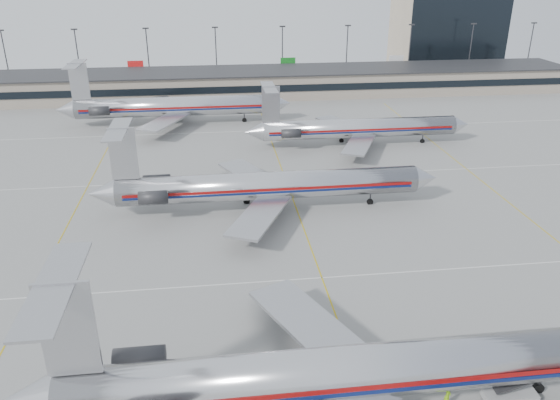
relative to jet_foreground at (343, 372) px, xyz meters
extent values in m
plane|color=gray|center=(2.28, 8.77, -3.75)|extent=(260.00, 260.00, 0.00)
cube|color=silver|center=(2.28, 18.77, -3.74)|extent=(160.00, 0.15, 0.02)
cube|color=gray|center=(2.28, 106.77, -0.75)|extent=(160.00, 16.00, 6.00)
cube|color=black|center=(2.28, 98.67, -0.55)|extent=(160.00, 0.20, 1.60)
cube|color=#2D2D30|center=(2.28, 106.77, 2.35)|extent=(162.00, 17.00, 0.30)
cylinder|color=#38383D|center=(-60.72, 120.77, 3.75)|extent=(0.30, 0.30, 15.00)
cube|color=#2D2D30|center=(-60.72, 120.77, 11.35)|extent=(1.60, 0.40, 0.35)
cylinder|color=#38383D|center=(-42.72, 120.77, 3.75)|extent=(0.30, 0.30, 15.00)
cube|color=#2D2D30|center=(-42.72, 120.77, 11.35)|extent=(1.60, 0.40, 0.35)
cylinder|color=#38383D|center=(-24.72, 120.77, 3.75)|extent=(0.30, 0.30, 15.00)
cube|color=#2D2D30|center=(-24.72, 120.77, 11.35)|extent=(1.60, 0.40, 0.35)
cylinder|color=#38383D|center=(-6.72, 120.77, 3.75)|extent=(0.30, 0.30, 15.00)
cube|color=#2D2D30|center=(-6.72, 120.77, 11.35)|extent=(1.60, 0.40, 0.35)
cylinder|color=#38383D|center=(11.28, 120.77, 3.75)|extent=(0.30, 0.30, 15.00)
cube|color=#2D2D30|center=(11.28, 120.77, 11.35)|extent=(1.60, 0.40, 0.35)
cylinder|color=#38383D|center=(29.28, 120.77, 3.75)|extent=(0.30, 0.30, 15.00)
cube|color=#2D2D30|center=(29.28, 120.77, 11.35)|extent=(1.60, 0.40, 0.35)
cylinder|color=#38383D|center=(47.28, 120.77, 3.75)|extent=(0.30, 0.30, 15.00)
cube|color=#2D2D30|center=(47.28, 120.77, 11.35)|extent=(1.60, 0.40, 0.35)
cylinder|color=#38383D|center=(65.28, 120.77, 3.75)|extent=(0.30, 0.30, 15.00)
cube|color=#2D2D30|center=(65.28, 120.77, 11.35)|extent=(1.60, 0.40, 0.35)
cylinder|color=#38383D|center=(83.28, 120.77, 3.75)|extent=(0.30, 0.30, 15.00)
cube|color=#2D2D30|center=(83.28, 120.77, 11.35)|extent=(1.60, 0.40, 0.35)
cube|color=tan|center=(64.28, 136.77, 8.75)|extent=(30.00, 20.00, 25.00)
cylinder|color=silver|center=(1.04, 0.00, -0.06)|extent=(42.20, 3.90, 3.90)
cone|color=#AEAFB3|center=(-21.96, 0.00, -0.06)|extent=(3.80, 3.90, 3.90)
cube|color=maroon|center=(1.04, -1.96, 0.10)|extent=(40.09, 0.05, 0.37)
cube|color=#0B1850|center=(1.04, -1.96, -0.32)|extent=(40.09, 0.05, 0.30)
cube|color=#AEAFB3|center=(-1.07, 7.39, -1.11)|extent=(9.81, 14.30, 0.34)
cube|color=#AEAFB3|center=(-18.48, 0.00, 5.48)|extent=(3.59, 0.26, 7.17)
cube|color=#AEAFB3|center=(-18.79, 0.00, 8.86)|extent=(2.53, 11.08, 0.19)
cylinder|color=#2D2D30|center=(-14.78, 3.01, 0.26)|extent=(3.80, 1.79, 1.79)
cylinder|color=#2D2D30|center=(15.81, 0.00, -2.88)|extent=(0.21, 0.21, 1.74)
cylinder|color=#2D2D30|center=(-2.12, 2.53, -2.88)|extent=(0.21, 0.21, 1.74)
cylinder|color=black|center=(15.81, 0.00, -3.38)|extent=(0.95, 0.32, 0.95)
cylinder|color=silver|center=(-1.36, 36.95, -0.23)|extent=(40.20, 3.72, 3.72)
cone|color=silver|center=(20.35, 36.95, -0.23)|extent=(3.22, 3.72, 3.72)
cone|color=#AEAFB3|center=(-23.27, 36.95, -0.23)|extent=(3.62, 3.72, 3.72)
cube|color=maroon|center=(-1.36, 35.09, -0.08)|extent=(38.19, 0.05, 0.35)
cube|color=#0B1850|center=(-1.36, 35.09, -0.48)|extent=(38.19, 0.05, 0.28)
cube|color=#AEAFB3|center=(-3.37, 43.99, -1.24)|extent=(9.35, 13.62, 0.32)
cube|color=#AEAFB3|center=(-3.37, 29.92, -1.24)|extent=(9.35, 13.62, 0.32)
cube|color=#AEAFB3|center=(-19.95, 36.95, 5.04)|extent=(3.42, 0.25, 6.83)
cube|color=#AEAFB3|center=(-20.25, 36.95, 8.26)|extent=(2.41, 10.55, 0.18)
cylinder|color=#2D2D30|center=(-16.43, 39.82, 0.07)|extent=(3.62, 1.71, 1.71)
cylinder|color=#2D2D30|center=(-16.43, 34.09, 0.07)|extent=(3.62, 1.71, 1.71)
cylinder|color=#2D2D30|center=(12.71, 36.95, -2.92)|extent=(0.20, 0.20, 1.66)
cylinder|color=#2D2D30|center=(-4.37, 34.54, -2.92)|extent=(0.20, 0.20, 1.66)
cylinder|color=#2D2D30|center=(-4.37, 39.37, -2.92)|extent=(0.20, 0.20, 1.66)
cylinder|color=black|center=(12.71, 36.95, -3.40)|extent=(0.90, 0.30, 0.90)
cylinder|color=silver|center=(18.03, 63.09, -0.49)|extent=(35.42, 3.45, 3.45)
cone|color=silver|center=(37.24, 63.09, -0.49)|extent=(2.98, 3.45, 3.45)
cone|color=#AEAFB3|center=(-1.35, 63.09, -0.49)|extent=(3.36, 3.45, 3.45)
cube|color=maroon|center=(18.03, 61.36, -0.35)|extent=(33.65, 0.05, 0.33)
cube|color=#0B1850|center=(18.03, 61.36, -0.72)|extent=(33.65, 0.05, 0.26)
cube|color=#AEAFB3|center=(16.17, 69.62, -1.42)|extent=(8.67, 12.64, 0.30)
cube|color=#AEAFB3|center=(16.17, 56.57, -1.42)|extent=(8.67, 12.64, 0.30)
cube|color=#AEAFB3|center=(1.72, 63.09, 4.41)|extent=(3.17, 0.23, 6.34)
cube|color=#AEAFB3|center=(1.44, 63.09, 7.39)|extent=(2.24, 9.79, 0.17)
cylinder|color=#2D2D30|center=(4.99, 65.75, -0.21)|extent=(3.36, 1.58, 1.58)
cylinder|color=#2D2D30|center=(4.99, 60.44, -0.21)|extent=(3.36, 1.58, 1.58)
cylinder|color=#2D2D30|center=(30.15, 63.09, -2.98)|extent=(0.19, 0.19, 1.54)
cylinder|color=#2D2D30|center=(15.24, 60.86, -2.98)|extent=(0.19, 0.19, 1.54)
cylinder|color=#2D2D30|center=(15.24, 65.33, -2.98)|extent=(0.19, 0.19, 1.54)
cylinder|color=black|center=(30.15, 63.09, -3.42)|extent=(0.84, 0.28, 0.84)
cylinder|color=silver|center=(-15.73, 81.73, -0.02)|extent=(40.46, 3.94, 3.94)
cone|color=silver|center=(6.21, 81.73, -0.02)|extent=(3.41, 3.94, 3.94)
cone|color=#AEAFB3|center=(-37.87, 81.73, -0.02)|extent=(3.83, 3.94, 3.94)
cube|color=maroon|center=(-15.73, 79.75, 0.14)|extent=(38.44, 0.05, 0.37)
cube|color=#0B1850|center=(-15.73, 79.75, -0.29)|extent=(38.44, 0.05, 0.30)
cube|color=#AEAFB3|center=(-17.86, 89.18, -1.09)|extent=(9.90, 14.44, 0.34)
cube|color=#AEAFB3|center=(-17.86, 74.28, -1.09)|extent=(9.90, 14.44, 0.34)
cube|color=#AEAFB3|center=(-34.36, 81.73, 5.57)|extent=(3.62, 0.27, 7.24)
cube|color=#AEAFB3|center=(-34.68, 81.73, 8.97)|extent=(2.56, 11.18, 0.19)
cylinder|color=#2D2D30|center=(-30.63, 84.77, 0.30)|extent=(3.83, 1.81, 1.81)
cylinder|color=#2D2D30|center=(-30.63, 78.70, 0.30)|extent=(3.83, 1.81, 1.81)
cylinder|color=#2D2D30|center=(-1.88, 81.73, -2.87)|extent=(0.21, 0.21, 1.76)
cylinder|color=#2D2D30|center=(-18.92, 79.18, -2.87)|extent=(0.21, 0.21, 1.76)
cylinder|color=#2D2D30|center=(-18.92, 84.29, -2.87)|extent=(0.21, 0.21, 1.76)
cylinder|color=black|center=(-1.88, 81.73, -3.38)|extent=(0.96, 0.32, 0.96)
cube|color=gray|center=(13.14, -0.56, -3.24)|extent=(4.12, 1.56, 0.57)
cube|color=#2D2D30|center=(13.82, -0.56, -1.93)|extent=(4.17, 1.11, 1.46)
cylinder|color=black|center=(14.62, 0.07, -3.47)|extent=(0.57, 0.18, 0.57)
cylinder|color=black|center=(11.67, 0.07, -3.47)|extent=(0.57, 0.18, 0.57)
imported|color=#9FEF16|center=(8.10, -0.49, -2.77)|extent=(0.78, 0.86, 1.96)
camera|label=1|loc=(-8.46, -30.45, 27.38)|focal=35.00mm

